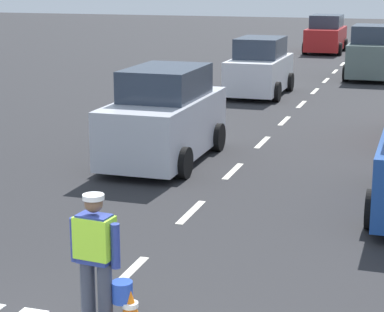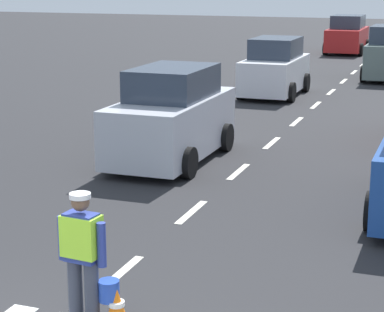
{
  "view_description": "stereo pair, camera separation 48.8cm",
  "coord_description": "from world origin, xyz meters",
  "views": [
    {
      "loc": [
        3.87,
        -6.36,
        4.17
      ],
      "look_at": [
        0.07,
        5.52,
        1.1
      ],
      "focal_mm": 68.89,
      "sensor_mm": 36.0,
      "label": 1
    },
    {
      "loc": [
        4.33,
        -6.21,
        4.17
      ],
      "look_at": [
        0.07,
        5.52,
        1.1
      ],
      "focal_mm": 68.89,
      "sensor_mm": 36.0,
      "label": 2
    }
  ],
  "objects": [
    {
      "name": "road_worker",
      "position": [
        0.27,
        1.17,
        0.93
      ],
      "size": [
        0.77,
        0.36,
        1.67
      ],
      "color": "#383D4C",
      "rests_on": "ground"
    },
    {
      "name": "car_oncoming_lead",
      "position": [
        -1.75,
        9.19,
        1.0
      ],
      "size": [
        2.01,
        4.27,
        2.15
      ],
      "color": "silver",
      "rests_on": "ground"
    },
    {
      "name": "traffic_cone_near",
      "position": [
        0.67,
        1.2,
        0.27
      ],
      "size": [
        0.36,
        0.36,
        0.54
      ],
      "color": "black",
      "rests_on": "ground"
    },
    {
      "name": "ground_plane",
      "position": [
        0.0,
        21.0,
        0.0
      ],
      "size": [
        96.0,
        96.0,
        0.0
      ],
      "primitive_type": "plane",
      "color": "#28282B"
    },
    {
      "name": "car_oncoming_third",
      "position": [
        -1.56,
        34.99,
        0.95
      ],
      "size": [
        2.08,
        4.23,
        2.05
      ],
      "color": "red",
      "rests_on": "ground"
    },
    {
      "name": "car_oncoming_second",
      "position": [
        -1.78,
        19.26,
        0.94
      ],
      "size": [
        1.98,
        3.95,
        2.03
      ],
      "color": "silver",
      "rests_on": "ground"
    },
    {
      "name": "lane_center_line",
      "position": [
        0.0,
        25.2,
        0.0
      ],
      "size": [
        0.14,
        46.4,
        0.01
      ],
      "color": "silver",
      "rests_on": "ground"
    }
  ]
}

